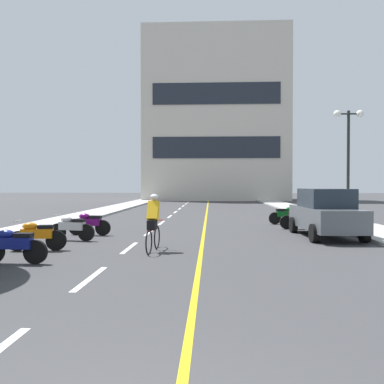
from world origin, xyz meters
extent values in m
plane|color=#38383A|center=(0.00, 21.00, 0.00)|extent=(140.00, 140.00, 0.00)
cube|color=#A8A8A3|center=(-7.20, 24.00, 0.06)|extent=(2.40, 72.00, 0.12)
cube|color=#A8A8A3|center=(7.20, 24.00, 0.06)|extent=(2.40, 72.00, 0.12)
cube|color=silver|center=(-2.00, 6.00, 0.00)|extent=(0.14, 2.20, 0.01)
cube|color=silver|center=(-2.00, 10.00, 0.00)|extent=(0.14, 2.20, 0.01)
cube|color=silver|center=(-2.00, 14.00, 0.00)|extent=(0.14, 2.20, 0.01)
cube|color=silver|center=(-2.00, 18.00, 0.00)|extent=(0.14, 2.20, 0.01)
cube|color=silver|center=(-2.00, 22.00, 0.00)|extent=(0.14, 2.20, 0.01)
cube|color=silver|center=(-2.00, 26.00, 0.00)|extent=(0.14, 2.20, 0.01)
cube|color=silver|center=(-2.00, 30.00, 0.00)|extent=(0.14, 2.20, 0.01)
cube|color=silver|center=(-2.00, 34.00, 0.00)|extent=(0.14, 2.20, 0.01)
cube|color=silver|center=(-2.00, 38.00, 0.00)|extent=(0.14, 2.20, 0.01)
cube|color=silver|center=(-2.00, 42.00, 0.00)|extent=(0.14, 2.20, 0.01)
cube|color=silver|center=(-2.00, 46.00, 0.00)|extent=(0.14, 2.20, 0.01)
cube|color=gold|center=(0.25, 24.00, 0.00)|extent=(0.12, 66.00, 0.01)
cube|color=beige|center=(1.16, 49.40, 10.68)|extent=(18.08, 8.81, 21.36)
cube|color=#1E232D|center=(1.16, 44.95, 6.41)|extent=(15.19, 0.10, 2.56)
cube|color=#1E232D|center=(1.16, 44.95, 12.82)|extent=(15.19, 0.10, 2.56)
cylinder|color=black|center=(7.31, 17.66, 2.87)|extent=(0.14, 0.14, 5.49)
cylinder|color=black|center=(7.31, 17.66, 5.46)|extent=(1.10, 0.08, 0.08)
sphere|color=white|center=(6.76, 17.66, 5.46)|extent=(0.36, 0.36, 0.36)
sphere|color=white|center=(7.86, 17.66, 5.46)|extent=(0.36, 0.36, 0.36)
cylinder|color=black|center=(3.93, 14.20, 0.32)|extent=(0.25, 0.65, 0.64)
cylinder|color=black|center=(5.63, 14.27, 0.32)|extent=(0.25, 0.65, 0.64)
cylinder|color=black|center=(4.05, 11.40, 0.32)|extent=(0.25, 0.65, 0.64)
cylinder|color=black|center=(5.75, 11.47, 0.32)|extent=(0.25, 0.65, 0.64)
cube|color=#4C5156|center=(4.84, 12.83, 0.72)|extent=(1.88, 4.27, 0.80)
cube|color=#1E2833|center=(4.84, 12.83, 1.47)|extent=(1.65, 2.26, 0.70)
cylinder|color=black|center=(-3.81, 7.39, 0.30)|extent=(0.60, 0.11, 0.60)
cube|color=navy|center=(-4.36, 7.41, 0.52)|extent=(0.91, 0.30, 0.28)
ellipsoid|color=navy|center=(-4.56, 7.41, 0.74)|extent=(0.45, 0.25, 0.22)
cube|color=black|center=(-4.11, 7.40, 0.72)|extent=(0.45, 0.25, 0.10)
cylinder|color=black|center=(-5.17, 9.22, 0.30)|extent=(0.61, 0.20, 0.60)
cylinder|color=black|center=(-4.09, 9.40, 0.30)|extent=(0.61, 0.20, 0.60)
cube|color=orange|center=(-4.63, 9.31, 0.52)|extent=(0.93, 0.42, 0.28)
ellipsoid|color=orange|center=(-4.83, 9.27, 0.74)|extent=(0.47, 0.31, 0.22)
cube|color=black|center=(-4.38, 9.35, 0.72)|extent=(0.47, 0.31, 0.10)
cylinder|color=silver|center=(-5.17, 9.22, 0.90)|extent=(0.13, 0.60, 0.03)
cylinder|color=black|center=(-4.89, 11.56, 0.30)|extent=(0.61, 0.20, 0.60)
cylinder|color=black|center=(-3.81, 11.36, 0.30)|extent=(0.61, 0.20, 0.60)
cube|color=#B2B2B7|center=(-4.35, 11.46, 0.52)|extent=(0.94, 0.44, 0.28)
ellipsoid|color=#B2B2B7|center=(-4.54, 11.50, 0.74)|extent=(0.48, 0.31, 0.22)
cube|color=black|center=(-4.10, 11.42, 0.72)|extent=(0.48, 0.31, 0.10)
cylinder|color=silver|center=(-4.89, 11.56, 0.90)|extent=(0.14, 0.60, 0.03)
cylinder|color=black|center=(-4.73, 13.01, 0.30)|extent=(0.61, 0.17, 0.60)
cylinder|color=black|center=(-3.64, 12.89, 0.30)|extent=(0.61, 0.17, 0.60)
cube|color=#590C59|center=(-4.19, 12.95, 0.52)|extent=(0.93, 0.38, 0.28)
ellipsoid|color=#590C59|center=(-4.38, 12.97, 0.74)|extent=(0.46, 0.29, 0.22)
cube|color=black|center=(-3.94, 12.92, 0.72)|extent=(0.46, 0.29, 0.10)
cylinder|color=silver|center=(-4.73, 13.01, 0.90)|extent=(0.10, 0.60, 0.03)
cylinder|color=black|center=(4.99, 15.48, 0.30)|extent=(0.60, 0.11, 0.60)
cylinder|color=black|center=(3.89, 15.46, 0.30)|extent=(0.60, 0.11, 0.60)
cube|color=black|center=(4.44, 15.47, 0.52)|extent=(0.90, 0.29, 0.28)
ellipsoid|color=black|center=(4.64, 15.47, 0.74)|extent=(0.44, 0.24, 0.22)
cube|color=black|center=(4.19, 15.47, 0.72)|extent=(0.44, 0.24, 0.10)
cylinder|color=silver|center=(4.99, 15.48, 0.90)|extent=(0.04, 0.60, 0.03)
cylinder|color=black|center=(4.81, 17.69, 0.30)|extent=(0.61, 0.18, 0.60)
cylinder|color=black|center=(3.71, 17.55, 0.30)|extent=(0.61, 0.18, 0.60)
cube|color=#0C4C19|center=(4.26, 17.62, 0.52)|extent=(0.93, 0.39, 0.28)
ellipsoid|color=#0C4C19|center=(4.46, 17.65, 0.74)|extent=(0.47, 0.30, 0.22)
cube|color=black|center=(4.01, 17.59, 0.72)|extent=(0.47, 0.30, 0.10)
cylinder|color=silver|center=(4.81, 17.69, 0.90)|extent=(0.11, 0.60, 0.03)
torus|color=black|center=(-1.13, 9.95, 0.34)|extent=(0.10, 0.72, 0.72)
torus|color=black|center=(-1.22, 8.90, 0.34)|extent=(0.10, 0.72, 0.72)
cylinder|color=red|center=(-1.18, 9.40, 0.64)|extent=(0.12, 0.95, 0.04)
cube|color=black|center=(-1.19, 9.25, 0.86)|extent=(0.12, 0.21, 0.06)
cylinder|color=red|center=(-1.14, 9.85, 0.89)|extent=(0.42, 0.06, 0.03)
cube|color=black|center=(-1.18, 9.30, 0.79)|extent=(0.27, 0.38, 0.28)
cube|color=yellow|center=(-1.17, 9.45, 1.19)|extent=(0.36, 0.48, 0.61)
sphere|color=tan|center=(-1.16, 9.58, 1.54)|extent=(0.20, 0.20, 0.20)
ellipsoid|color=white|center=(-1.16, 9.58, 1.61)|extent=(0.24, 0.26, 0.16)
camera|label=1|loc=(0.53, -2.15, 1.97)|focal=36.91mm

